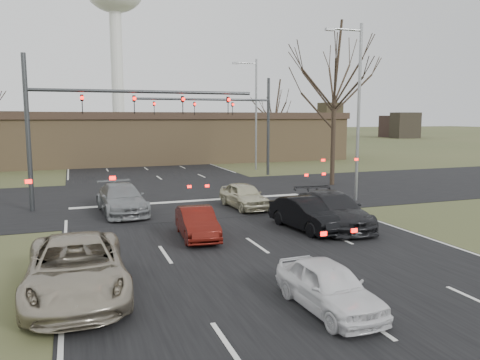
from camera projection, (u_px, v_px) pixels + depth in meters
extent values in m
plane|color=#3F4826|center=(292.00, 270.00, 14.90)|extent=(360.00, 360.00, 0.00)
cube|color=black|center=(117.00, 149.00, 70.84)|extent=(14.00, 300.00, 0.02)
cube|color=black|center=(185.00, 196.00, 28.88)|extent=(200.00, 14.00, 0.02)
cube|color=#8E724C|center=(154.00, 140.00, 50.69)|extent=(42.00, 10.00, 4.60)
cube|color=#38281E|center=(154.00, 116.00, 50.33)|extent=(42.40, 10.40, 0.70)
cylinder|color=silver|center=(117.00, 71.00, 126.51)|extent=(3.20, 3.20, 34.00)
cylinder|color=#383A3D|center=(28.00, 134.00, 23.63)|extent=(0.24, 0.24, 8.00)
cylinder|color=#383A3D|center=(146.00, 92.00, 25.35)|extent=(12.00, 0.18, 0.18)
imported|color=black|center=(82.00, 104.00, 24.32)|extent=(0.16, 0.20, 1.00)
imported|color=black|center=(134.00, 105.00, 25.22)|extent=(0.16, 0.20, 1.00)
imported|color=black|center=(183.00, 105.00, 26.11)|extent=(0.16, 0.20, 1.00)
imported|color=black|center=(228.00, 105.00, 27.01)|extent=(0.16, 0.20, 1.00)
cylinder|color=#383A3D|center=(268.00, 127.00, 38.82)|extent=(0.24, 0.24, 8.00)
cylinder|color=#383A3D|center=(204.00, 99.00, 36.68)|extent=(11.00, 0.18, 0.18)
imported|color=black|center=(232.00, 109.00, 37.57)|extent=(0.16, 0.20, 1.00)
imported|color=black|center=(194.00, 108.00, 36.51)|extent=(0.16, 0.20, 1.00)
imported|color=black|center=(154.00, 108.00, 35.46)|extent=(0.16, 0.20, 1.00)
cylinder|color=gray|center=(359.00, 114.00, 26.57)|extent=(0.18, 0.18, 10.00)
cylinder|color=gray|center=(346.00, 29.00, 25.61)|extent=(2.00, 0.12, 0.12)
cube|color=gray|center=(330.00, 29.00, 25.28)|extent=(0.50, 0.25, 0.15)
cylinder|color=gray|center=(256.00, 115.00, 42.59)|extent=(0.18, 0.18, 10.00)
cylinder|color=gray|center=(246.00, 63.00, 41.63)|extent=(2.00, 0.12, 0.12)
cube|color=gray|center=(235.00, 63.00, 41.30)|extent=(0.50, 0.25, 0.15)
cylinder|color=black|center=(333.00, 141.00, 33.08)|extent=(0.32, 0.32, 6.33)
cylinder|color=black|center=(275.00, 138.00, 52.23)|extent=(0.32, 0.32, 4.95)
imported|color=#A19782|center=(76.00, 268.00, 12.68)|extent=(2.65, 5.67, 1.57)
imported|color=white|center=(329.00, 286.00, 11.78)|extent=(1.59, 3.69, 1.24)
imported|color=black|center=(308.00, 214.00, 20.12)|extent=(1.98, 4.40, 1.40)
imported|color=black|center=(333.00, 210.00, 20.67)|extent=(2.67, 5.44, 1.52)
imported|color=gray|center=(122.00, 199.00, 23.58)|extent=(2.43, 5.24, 1.48)
imported|color=#50100B|center=(197.00, 223.00, 18.80)|extent=(1.58, 3.82, 1.23)
imported|color=beige|center=(244.00, 196.00, 24.95)|extent=(1.85, 4.06, 1.35)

